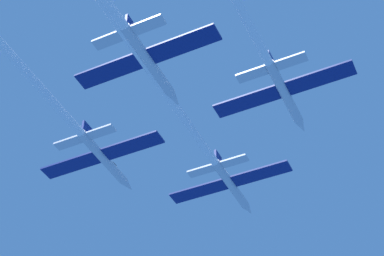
{
  "coord_description": "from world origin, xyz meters",
  "views": [
    {
      "loc": [
        24.29,
        -62.43,
        -51.86
      ],
      "look_at": [
        0.05,
        -11.47,
        -0.15
      ],
      "focal_mm": 61.06,
      "sensor_mm": 36.0,
      "label": 1
    }
  ],
  "objects": [
    {
      "name": "jet_lead",
      "position": [
        -0.02,
        -17.87,
        -0.24
      ],
      "size": [
        16.4,
        59.73,
        2.72
      ],
      "color": "silver"
    },
    {
      "name": "jet_left_wing",
      "position": [
        -11.9,
        -24.79,
        -0.6
      ],
      "size": [
        16.4,
        48.25,
        2.72
      ],
      "color": "silver"
    }
  ]
}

